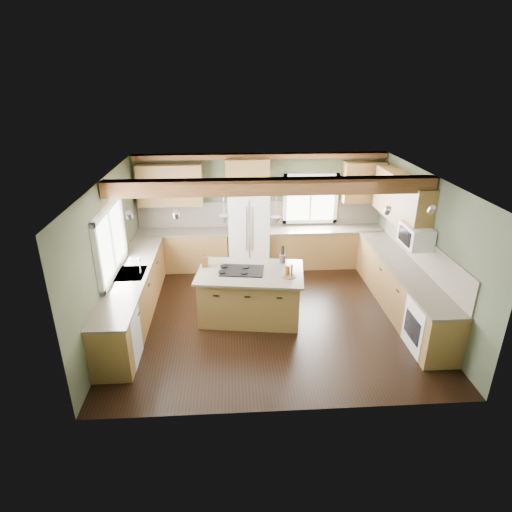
{
  "coord_description": "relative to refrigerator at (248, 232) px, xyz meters",
  "views": [
    {
      "loc": [
        -0.7,
        -6.95,
        4.21
      ],
      "look_at": [
        -0.24,
        0.3,
        1.09
      ],
      "focal_mm": 30.0,
      "sensor_mm": 36.0,
      "label": 1
    }
  ],
  "objects": [
    {
      "name": "utensil_crock",
      "position": [
        0.56,
        -1.77,
        0.1
      ],
      "size": [
        0.12,
        0.12,
        0.15
      ],
      "primitive_type": "cylinder",
      "rotation": [
        0.0,
        0.0,
        0.06
      ],
      "color": "#483E39",
      "rests_on": "island_top"
    },
    {
      "name": "microwave",
      "position": [
        2.88,
        -2.17,
        0.65
      ],
      "size": [
        0.4,
        0.7,
        0.38
      ],
      "primitive_type": "cube",
      "color": "white",
      "rests_on": "wall_right"
    },
    {
      "name": "base_cab_back_left",
      "position": [
        -1.49,
        0.08,
        -0.46
      ],
      "size": [
        2.02,
        0.6,
        0.88
      ],
      "primitive_type": "cube",
      "color": "brown",
      "rests_on": "floor"
    },
    {
      "name": "upper_cab_over_fridge",
      "position": [
        -0.0,
        0.21,
        1.25
      ],
      "size": [
        0.96,
        0.35,
        0.7
      ],
      "primitive_type": "cube",
      "color": "brown",
      "rests_on": "wall_back"
    },
    {
      "name": "refrigerator",
      "position": [
        0.0,
        0.0,
        0.0
      ],
      "size": [
        0.9,
        0.74,
        1.8
      ],
      "primitive_type": "cube",
      "color": "white",
      "rests_on": "floor"
    },
    {
      "name": "island_top",
      "position": [
        -0.06,
        -2.13,
        0.0
      ],
      "size": [
        2.05,
        1.46,
        0.04
      ],
      "primitive_type": "cube",
      "rotation": [
        0.0,
        0.0,
        -0.14
      ],
      "color": "#473E34",
      "rests_on": "island"
    },
    {
      "name": "upper_cab_right",
      "position": [
        2.92,
        -1.22,
        1.05
      ],
      "size": [
        0.35,
        2.2,
        0.9
      ],
      "primitive_type": "cube",
      "color": "brown",
      "rests_on": "wall_right"
    },
    {
      "name": "soffit_trim",
      "position": [
        0.3,
        0.28,
        1.64
      ],
      "size": [
        5.55,
        0.2,
        0.1
      ],
      "primitive_type": "cube",
      "color": "#4C2815",
      "rests_on": "ceiling"
    },
    {
      "name": "base_cab_back_right",
      "position": [
        1.79,
        0.08,
        -0.46
      ],
      "size": [
        2.62,
        0.6,
        0.88
      ],
      "primitive_type": "cube",
      "color": "brown",
      "rests_on": "floor"
    },
    {
      "name": "window_left",
      "position": [
        -2.48,
        -2.07,
        0.65
      ],
      "size": [
        0.04,
        1.6,
        1.05
      ],
      "primitive_type": "cube",
      "color": "white",
      "rests_on": "wall_left"
    },
    {
      "name": "pendant_left",
      "position": [
        -0.5,
        -2.06,
        0.98
      ],
      "size": [
        0.18,
        0.18,
        0.16
      ],
      "primitive_type": "cone",
      "rotation": [
        3.14,
        0.0,
        0.0
      ],
      "color": "#B2B2B7",
      "rests_on": "ceiling"
    },
    {
      "name": "counter_left",
      "position": [
        -2.2,
        -2.07,
        0.0
      ],
      "size": [
        0.64,
        3.74,
        0.04
      ],
      "primitive_type": "cube",
      "color": "#473E34",
      "rests_on": "base_cab_left"
    },
    {
      "name": "sink",
      "position": [
        -2.2,
        -2.07,
        0.01
      ],
      "size": [
        0.5,
        0.65,
        0.03
      ],
      "primitive_type": "cube",
      "color": "#262628",
      "rests_on": "counter_left"
    },
    {
      "name": "ceiling",
      "position": [
        0.3,
        -2.12,
        1.7
      ],
      "size": [
        5.6,
        5.6,
        0.0
      ],
      "primitive_type": "plane",
      "rotation": [
        3.14,
        0.0,
        0.0
      ],
      "color": "silver",
      "rests_on": "wall_back"
    },
    {
      "name": "base_cab_right",
      "position": [
        2.8,
        -2.07,
        -0.46
      ],
      "size": [
        0.6,
        3.7,
        0.88
      ],
      "primitive_type": "cube",
      "color": "brown",
      "rests_on": "floor"
    },
    {
      "name": "backsplash_right",
      "position": [
        3.08,
        -2.07,
        0.31
      ],
      "size": [
        0.03,
        3.7,
        0.58
      ],
      "primitive_type": "cube",
      "color": "brown",
      "rests_on": "wall_right"
    },
    {
      "name": "knife_block",
      "position": [
        -0.88,
        -1.87,
        0.12
      ],
      "size": [
        0.12,
        0.1,
        0.2
      ],
      "primitive_type": "cube",
      "rotation": [
        0.0,
        0.0,
        0.06
      ],
      "color": "brown",
      "rests_on": "island_top"
    },
    {
      "name": "backsplash_back",
      "position": [
        0.3,
        0.36,
        0.31
      ],
      "size": [
        5.58,
        0.03,
        0.58
      ],
      "primitive_type": "cube",
      "color": "brown",
      "rests_on": "wall_back"
    },
    {
      "name": "floor",
      "position": [
        0.3,
        -2.12,
        -0.9
      ],
      "size": [
        5.6,
        5.6,
        0.0
      ],
      "primitive_type": "plane",
      "color": "black",
      "rests_on": "ground"
    },
    {
      "name": "base_cab_left",
      "position": [
        -2.2,
        -2.07,
        -0.46
      ],
      "size": [
        0.6,
        3.7,
        0.88
      ],
      "primitive_type": "cube",
      "color": "brown",
      "rests_on": "floor"
    },
    {
      "name": "oven",
      "position": [
        2.79,
        -3.37,
        -0.47
      ],
      "size": [
        0.6,
        0.72,
        0.84
      ],
      "primitive_type": "cube",
      "color": "white",
      "rests_on": "floor"
    },
    {
      "name": "cooktop",
      "position": [
        -0.21,
        -2.11,
        0.03
      ],
      "size": [
        0.83,
        0.62,
        0.02
      ],
      "primitive_type": "cube",
      "rotation": [
        0.0,
        0.0,
        -0.14
      ],
      "color": "black",
      "rests_on": "island_top"
    },
    {
      "name": "faucet",
      "position": [
        -2.02,
        -2.07,
        0.15
      ],
      "size": [
        0.02,
        0.02,
        0.28
      ],
      "primitive_type": "cylinder",
      "color": "#B2B2B7",
      "rests_on": "sink"
    },
    {
      "name": "island",
      "position": [
        -0.06,
        -2.13,
        -0.46
      ],
      "size": [
        1.91,
        1.32,
        0.88
      ],
      "primitive_type": "cube",
      "rotation": [
        0.0,
        0.0,
        -0.14
      ],
      "color": "brown",
      "rests_on": "floor"
    },
    {
      "name": "upper_cab_back_corner",
      "position": [
        2.6,
        0.21,
        1.05
      ],
      "size": [
        0.9,
        0.35,
        0.9
      ],
      "primitive_type": "cube",
      "color": "brown",
      "rests_on": "wall_back"
    },
    {
      "name": "dishwasher",
      "position": [
        -2.19,
        -3.37,
        -0.47
      ],
      "size": [
        0.6,
        0.6,
        0.84
      ],
      "primitive_type": "cube",
      "color": "white",
      "rests_on": "floor"
    },
    {
      "name": "wall_right",
      "position": [
        3.1,
        -2.12,
        0.4
      ],
      "size": [
        0.0,
        5.0,
        5.0
      ],
      "primitive_type": "plane",
      "rotation": [
        1.57,
        0.0,
        -1.57
      ],
      "color": "#3F4632",
      "rests_on": "ground"
    },
    {
      "name": "wall_left",
      "position": [
        -2.5,
        -2.12,
        0.4
      ],
      "size": [
        0.0,
        5.0,
        5.0
      ],
      "primitive_type": "plane",
      "rotation": [
        1.57,
        0.0,
        1.57
      ],
      "color": "#3F4632",
      "rests_on": "ground"
    },
    {
      "name": "window_back",
      "position": [
        1.45,
        0.36,
        0.65
      ],
      "size": [
        1.1,
        0.04,
        1.0
      ],
      "primitive_type": "cube",
      "color": "white",
      "rests_on": "wall_back"
    },
    {
      "name": "counter_back_left",
      "position": [
        -1.49,
        0.08,
        0.0
      ],
      "size": [
        2.06,
        0.64,
        0.04
      ],
      "primitive_type": "cube",
      "color": "#473E34",
      "rests_on": "base_cab_back_left"
    },
    {
      "name": "counter_right",
      "position": [
        2.8,
        -2.07,
        0.0
      ],
      "size": [
        0.64,
        3.74,
        0.04
      ],
      "primitive_type": "cube",
      "color": "#473E34",
      "rests_on": "base_cab_right"
    },
    {
      "name": "wall_back",
      "position": [
        0.3,
        0.38,
        0.4
      ],
      "size": [
        5.6,
        0.0,
        5.6
      ],
      "primitive_type": "plane",
      "rotation": [
        1.57,
        0.0,
        0.0
      ],
      "color": "#3F4632",
      "rests_on": "ground"
    },
    {
      "name": "counter_back_right",
      "position": [
        1.79,
        0.08,
        0.0
      ],
      "size": [
        2.66,
        0.64,
        0.04
      ],
      "primitive_type": "cube",
      "color": "#473E34",
      "rests_on": "base_cab_back_right"
    },
    {
      "name": "upper_cab_back_left",
      "position": [
        -1.69,
        0.21,
        1.05
      ],
      "size": [
        1.4,
        0.35,
        0.9
      ],
      "primitive_type": "cube",
      "color": "brown",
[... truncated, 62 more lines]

